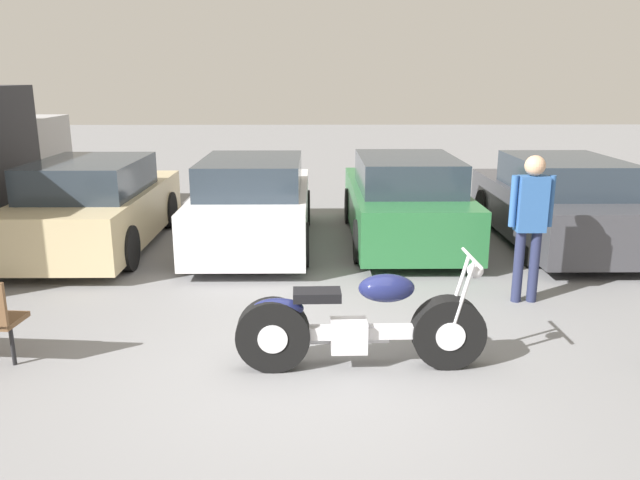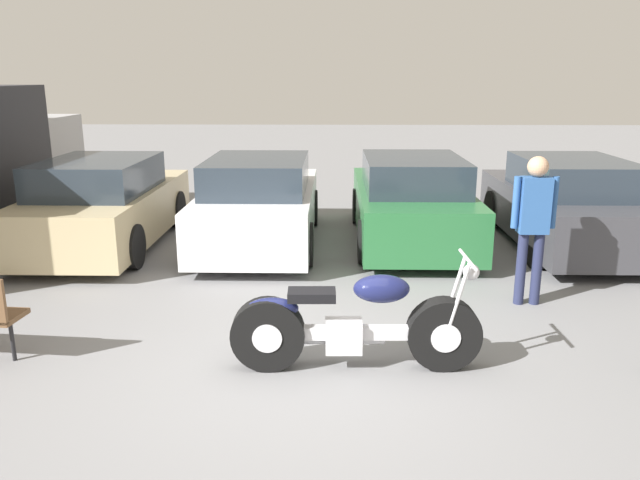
{
  "view_description": "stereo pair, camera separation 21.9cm",
  "coord_description": "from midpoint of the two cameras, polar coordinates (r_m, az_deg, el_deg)",
  "views": [
    {
      "loc": [
        0.08,
        -5.29,
        2.69
      ],
      "look_at": [
        0.16,
        1.64,
        0.85
      ],
      "focal_mm": 35.0,
      "sensor_mm": 36.0,
      "label": 1
    },
    {
      "loc": [
        0.3,
        -5.29,
        2.69
      ],
      "look_at": [
        0.16,
        1.64,
        0.85
      ],
      "focal_mm": 35.0,
      "sensor_mm": 36.0,
      "label": 2
    }
  ],
  "objects": [
    {
      "name": "parked_car_white",
      "position": [
        10.14,
        -6.71,
        3.27
      ],
      "size": [
        1.81,
        4.17,
        1.43
      ],
      "color": "white",
      "rests_on": "ground_plane"
    },
    {
      "name": "parked_car_dark_grey",
      "position": [
        10.8,
        20.35,
        3.14
      ],
      "size": [
        1.81,
        4.17,
        1.43
      ],
      "color": "#3D3D42",
      "rests_on": "ground_plane"
    },
    {
      "name": "parked_car_green",
      "position": [
        10.36,
        7.12,
        3.49
      ],
      "size": [
        1.81,
        4.17,
        1.43
      ],
      "color": "#286B38",
      "rests_on": "ground_plane"
    },
    {
      "name": "motorcycle",
      "position": [
        5.87,
        2.45,
        -7.8
      ],
      "size": [
        2.34,
        0.62,
        1.09
      ],
      "color": "black",
      "rests_on": "ground_plane"
    },
    {
      "name": "person_standing",
      "position": [
        7.76,
        17.94,
        2.12
      ],
      "size": [
        0.52,
        0.24,
        1.79
      ],
      "color": "#232847",
      "rests_on": "ground_plane"
    },
    {
      "name": "ground_plane",
      "position": [
        5.94,
        -2.46,
        -12.08
      ],
      "size": [
        60.0,
        60.0,
        0.0
      ],
      "primitive_type": "plane",
      "color": "slate"
    },
    {
      "name": "parked_car_champagne",
      "position": [
        10.54,
        -20.27,
        2.88
      ],
      "size": [
        1.81,
        4.17,
        1.43
      ],
      "color": "#C6B284",
      "rests_on": "ground_plane"
    }
  ]
}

